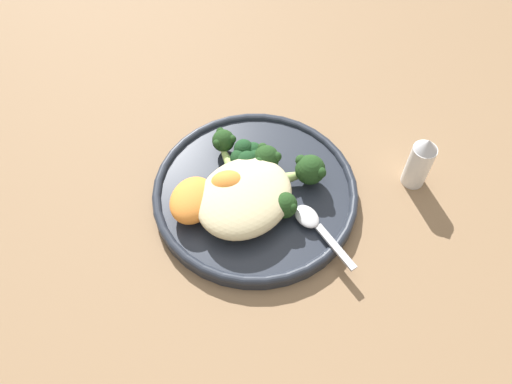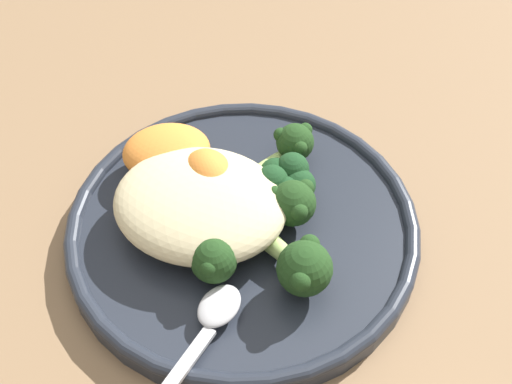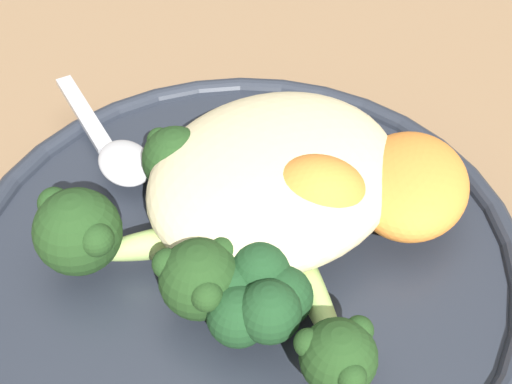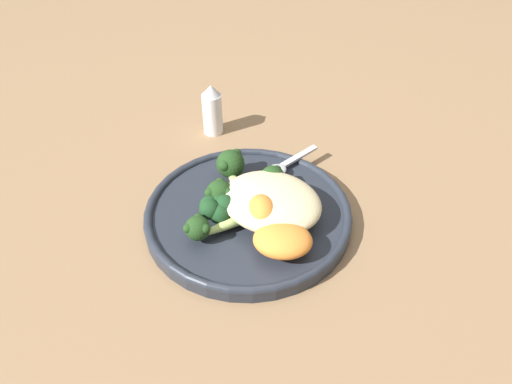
{
  "view_description": "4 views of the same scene",
  "coord_description": "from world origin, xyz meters",
  "px_view_note": "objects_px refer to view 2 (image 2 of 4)",
  "views": [
    {
      "loc": [
        -0.28,
        -0.23,
        0.56
      ],
      "look_at": [
        -0.01,
        -0.0,
        0.04
      ],
      "focal_mm": 35.0,
      "sensor_mm": 36.0,
      "label": 1
    },
    {
      "loc": [
        0.1,
        -0.31,
        0.45
      ],
      "look_at": [
        0.02,
        0.02,
        0.05
      ],
      "focal_mm": 50.0,
      "sensor_mm": 36.0,
      "label": 2
    },
    {
      "loc": [
        0.16,
        0.17,
        0.28
      ],
      "look_at": [
        0.01,
        0.02,
        0.06
      ],
      "focal_mm": 50.0,
      "sensor_mm": 36.0,
      "label": 3
    },
    {
      "loc": [
        -0.25,
        0.42,
        0.46
      ],
      "look_at": [
        -0.01,
        0.02,
        0.06
      ],
      "focal_mm": 35.0,
      "sensor_mm": 36.0,
      "label": 4
    }
  ],
  "objects_px": {
    "broccoli_stalk_2": "(277,204)",
    "broccoli_stalk_3": "(279,157)",
    "spoon": "(210,320)",
    "plate": "(243,229)",
    "kale_tuft": "(285,181)",
    "broccoli_stalk_0": "(213,248)",
    "sweet_potato_chunk_1": "(167,151)",
    "broccoli_stalk_1": "(291,259)",
    "sweet_potato_chunk_0": "(209,178)",
    "quinoa_mound": "(200,204)"
  },
  "relations": [
    {
      "from": "broccoli_stalk_3",
      "to": "sweet_potato_chunk_1",
      "type": "bearing_deg",
      "value": 130.92
    },
    {
      "from": "quinoa_mound",
      "to": "broccoli_stalk_3",
      "type": "xyz_separation_m",
      "value": [
        0.05,
        0.07,
        -0.01
      ]
    },
    {
      "from": "plate",
      "to": "broccoli_stalk_1",
      "type": "distance_m",
      "value": 0.07
    },
    {
      "from": "broccoli_stalk_2",
      "to": "spoon",
      "type": "distance_m",
      "value": 0.1
    },
    {
      "from": "sweet_potato_chunk_0",
      "to": "kale_tuft",
      "type": "height_order",
      "value": "sweet_potato_chunk_0"
    },
    {
      "from": "plate",
      "to": "sweet_potato_chunk_0",
      "type": "height_order",
      "value": "sweet_potato_chunk_0"
    },
    {
      "from": "broccoli_stalk_2",
      "to": "sweet_potato_chunk_1",
      "type": "height_order",
      "value": "broccoli_stalk_2"
    },
    {
      "from": "broccoli_stalk_0",
      "to": "sweet_potato_chunk_1",
      "type": "distance_m",
      "value": 0.1
    },
    {
      "from": "broccoli_stalk_0",
      "to": "sweet_potato_chunk_1",
      "type": "height_order",
      "value": "broccoli_stalk_0"
    },
    {
      "from": "sweet_potato_chunk_0",
      "to": "kale_tuft",
      "type": "bearing_deg",
      "value": 16.13
    },
    {
      "from": "broccoli_stalk_2",
      "to": "sweet_potato_chunk_0",
      "type": "bearing_deg",
      "value": 162.94
    },
    {
      "from": "plate",
      "to": "broccoli_stalk_2",
      "type": "bearing_deg",
      "value": 20.93
    },
    {
      "from": "broccoli_stalk_0",
      "to": "sweet_potato_chunk_0",
      "type": "distance_m",
      "value": 0.06
    },
    {
      "from": "broccoli_stalk_0",
      "to": "broccoli_stalk_2",
      "type": "height_order",
      "value": "broccoli_stalk_2"
    },
    {
      "from": "sweet_potato_chunk_1",
      "to": "spoon",
      "type": "xyz_separation_m",
      "value": [
        0.07,
        -0.13,
        -0.01
      ]
    },
    {
      "from": "quinoa_mound",
      "to": "broccoli_stalk_3",
      "type": "relative_size",
      "value": 1.15
    },
    {
      "from": "quinoa_mound",
      "to": "broccoli_stalk_0",
      "type": "relative_size",
      "value": 1.28
    },
    {
      "from": "quinoa_mound",
      "to": "sweet_potato_chunk_0",
      "type": "bearing_deg",
      "value": 91.33
    },
    {
      "from": "plate",
      "to": "spoon",
      "type": "relative_size",
      "value": 2.51
    },
    {
      "from": "plate",
      "to": "kale_tuft",
      "type": "relative_size",
      "value": 5.76
    },
    {
      "from": "broccoli_stalk_0",
      "to": "broccoli_stalk_1",
      "type": "bearing_deg",
      "value": 85.43
    },
    {
      "from": "sweet_potato_chunk_1",
      "to": "spoon",
      "type": "distance_m",
      "value": 0.15
    },
    {
      "from": "plate",
      "to": "spoon",
      "type": "height_order",
      "value": "spoon"
    },
    {
      "from": "broccoli_stalk_2",
      "to": "sweet_potato_chunk_1",
      "type": "xyz_separation_m",
      "value": [
        -0.1,
        0.03,
        0.0
      ]
    },
    {
      "from": "broccoli_stalk_3",
      "to": "kale_tuft",
      "type": "height_order",
      "value": "same"
    },
    {
      "from": "quinoa_mound",
      "to": "broccoli_stalk_1",
      "type": "bearing_deg",
      "value": -22.15
    },
    {
      "from": "broccoli_stalk_0",
      "to": "sweet_potato_chunk_1",
      "type": "xyz_separation_m",
      "value": [
        -0.06,
        0.08,
        0.0
      ]
    },
    {
      "from": "broccoli_stalk_1",
      "to": "broccoli_stalk_2",
      "type": "distance_m",
      "value": 0.05
    },
    {
      "from": "sweet_potato_chunk_1",
      "to": "kale_tuft",
      "type": "relative_size",
      "value": 1.49
    },
    {
      "from": "broccoli_stalk_1",
      "to": "kale_tuft",
      "type": "relative_size",
      "value": 2.28
    },
    {
      "from": "broccoli_stalk_2",
      "to": "broccoli_stalk_3",
      "type": "height_order",
      "value": "broccoli_stalk_2"
    },
    {
      "from": "quinoa_mound",
      "to": "broccoli_stalk_1",
      "type": "distance_m",
      "value": 0.08
    },
    {
      "from": "broccoli_stalk_2",
      "to": "kale_tuft",
      "type": "xyz_separation_m",
      "value": [
        0.0,
        0.02,
        0.0
      ]
    },
    {
      "from": "quinoa_mound",
      "to": "sweet_potato_chunk_0",
      "type": "distance_m",
      "value": 0.03
    },
    {
      "from": "quinoa_mound",
      "to": "broccoli_stalk_0",
      "type": "xyz_separation_m",
      "value": [
        0.02,
        -0.03,
        -0.0
      ]
    },
    {
      "from": "quinoa_mound",
      "to": "broccoli_stalk_2",
      "type": "distance_m",
      "value": 0.06
    },
    {
      "from": "broccoli_stalk_3",
      "to": "kale_tuft",
      "type": "xyz_separation_m",
      "value": [
        0.01,
        -0.03,
        0.0
      ]
    },
    {
      "from": "plate",
      "to": "broccoli_stalk_3",
      "type": "relative_size",
      "value": 2.4
    },
    {
      "from": "broccoli_stalk_3",
      "to": "spoon",
      "type": "bearing_deg",
      "value": -156.22
    },
    {
      "from": "broccoli_stalk_0",
      "to": "plate",
      "type": "bearing_deg",
      "value": 158.07
    },
    {
      "from": "plate",
      "to": "broccoli_stalk_1",
      "type": "relative_size",
      "value": 2.52
    },
    {
      "from": "plate",
      "to": "broccoli_stalk_0",
      "type": "relative_size",
      "value": 2.66
    },
    {
      "from": "kale_tuft",
      "to": "plate",
      "type": "bearing_deg",
      "value": -126.89
    },
    {
      "from": "broccoli_stalk_1",
      "to": "broccoli_stalk_2",
      "type": "xyz_separation_m",
      "value": [
        -0.02,
        0.05,
        -0.0
      ]
    },
    {
      "from": "broccoli_stalk_1",
      "to": "broccoli_stalk_2",
      "type": "relative_size",
      "value": 1.13
    },
    {
      "from": "quinoa_mound",
      "to": "sweet_potato_chunk_1",
      "type": "xyz_separation_m",
      "value": [
        -0.04,
        0.05,
        -0.0
      ]
    },
    {
      "from": "plate",
      "to": "broccoli_stalk_3",
      "type": "bearing_deg",
      "value": 76.0
    },
    {
      "from": "broccoli_stalk_2",
      "to": "sweet_potato_chunk_0",
      "type": "relative_size",
      "value": 1.91
    },
    {
      "from": "plate",
      "to": "broccoli_stalk_3",
      "type": "xyz_separation_m",
      "value": [
        0.01,
        0.06,
        0.02
      ]
    },
    {
      "from": "plate",
      "to": "sweet_potato_chunk_1",
      "type": "xyz_separation_m",
      "value": [
        -0.07,
        0.04,
        0.03
      ]
    }
  ]
}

